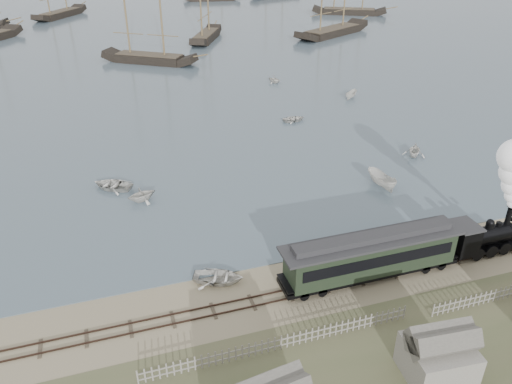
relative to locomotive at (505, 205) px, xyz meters
name	(u,v)px	position (x,y,z in m)	size (l,w,h in m)	color
ground	(326,269)	(-15.04, 2.00, -4.54)	(600.00, 600.00, 0.00)	tan
rail_track	(336,284)	(-15.04, 0.00, -4.50)	(120.00, 1.80, 0.16)	#34231C
picket_fence_west	(282,349)	(-21.54, -5.00, -4.54)	(19.00, 0.10, 1.20)	slate
shed_mid	(434,374)	(-13.04, -10.00, -4.54)	(4.00, 3.50, 3.60)	slate
locomotive	(505,205)	(0.00, 0.00, 0.00)	(7.91, 2.95, 9.86)	black
passenger_coach	(371,254)	(-12.20, 0.00, -2.26)	(14.89, 2.87, 3.62)	black
beached_dinghy	(218,277)	(-23.85, 3.24, -4.12)	(4.01, 2.86, 0.83)	silver
rowboat_1	(142,194)	(-28.12, 18.09, -3.70)	(2.96, 2.55, 1.56)	silver
rowboat_2	(381,180)	(-3.32, 13.31, -3.69)	(4.11, 1.55, 1.59)	silver
rowboat_3	(294,119)	(-4.85, 34.62, -4.14)	(3.29, 2.35, 0.68)	silver
rowboat_4	(415,150)	(4.58, 19.00, -3.65)	(3.14, 2.71, 1.66)	silver
rowboat_5	(351,95)	(7.65, 41.35, -3.88)	(3.10, 1.17, 1.20)	silver
rowboat_7	(274,79)	(-1.19, 53.10, -3.79)	(2.63, 2.27, 1.38)	silver
rowboat_8	(113,185)	(-30.78, 21.80, -4.03)	(4.36, 3.12, 0.90)	silver
schooner_2	(144,10)	(-20.17, 73.88, 5.52)	(19.49, 4.50, 20.00)	black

